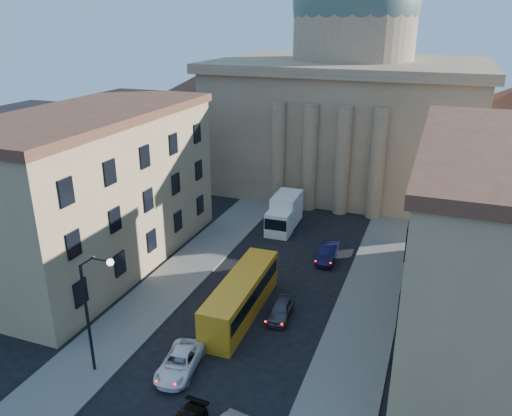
% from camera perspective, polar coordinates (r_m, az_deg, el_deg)
% --- Properties ---
extents(sidewalk_left, '(5.00, 60.00, 0.15)m').
position_cam_1_polar(sidewalk_left, '(44.14, -11.02, -9.72)').
color(sidewalk_left, '#615E59').
rests_on(sidewalk_left, ground).
extents(sidewalk_right, '(5.00, 60.00, 0.15)m').
position_cam_1_polar(sidewalk_right, '(39.10, 11.57, -14.19)').
color(sidewalk_right, '#615E59').
rests_on(sidewalk_right, ground).
extents(church, '(68.02, 28.76, 36.60)m').
position_cam_1_polar(church, '(71.26, 10.57, 12.20)').
color(church, '#7E674D').
rests_on(church, ground).
extents(building_left, '(11.60, 26.60, 14.70)m').
position_cam_1_polar(building_left, '(48.72, -17.79, 2.14)').
color(building_left, tan).
rests_on(building_left, ground).
extents(building_right, '(11.60, 26.60, 14.70)m').
position_cam_1_polar(building_right, '(39.17, 25.72, -3.59)').
color(building_right, tan).
rests_on(building_right, ground).
extents(street_lamp, '(2.62, 0.44, 8.83)m').
position_cam_1_polar(street_lamp, '(33.82, -18.20, -10.44)').
color(street_lamp, black).
rests_on(street_lamp, ground).
extents(car_left_mid, '(2.87, 5.12, 1.35)m').
position_cam_1_polar(car_left_mid, '(35.35, -8.74, -17.06)').
color(car_left_mid, white).
rests_on(car_left_mid, ground).
extents(car_right_far, '(1.96, 4.13, 1.36)m').
position_cam_1_polar(car_right_far, '(40.34, 2.84, -11.49)').
color(car_right_far, '#45454A').
rests_on(car_right_far, ground).
extents(car_right_distant, '(1.91, 4.75, 1.54)m').
position_cam_1_polar(car_right_distant, '(49.44, 8.19, -5.10)').
color(car_right_distant, black).
rests_on(car_right_distant, ground).
extents(city_bus, '(2.83, 11.30, 3.17)m').
position_cam_1_polar(city_bus, '(40.15, -1.70, -9.93)').
color(city_bus, orange).
rests_on(city_bus, ground).
extents(box_truck, '(2.80, 6.76, 3.68)m').
position_cam_1_polar(box_truck, '(56.03, 3.24, -0.61)').
color(box_truck, white).
rests_on(box_truck, ground).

